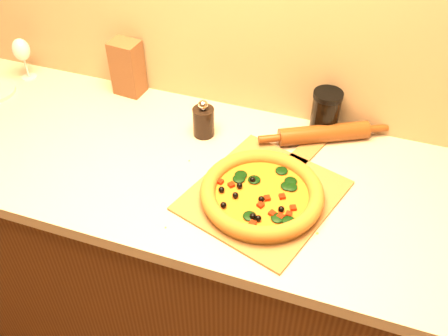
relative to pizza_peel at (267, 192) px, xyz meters
The scene contains 9 objects.
cabinet 0.50m from the pizza_peel, 164.48° to the left, with size 2.80×0.65×0.86m, color #4A250F.
countertop 0.18m from the pizza_peel, 164.48° to the left, with size 2.84×0.68×0.04m, color #C5B39A.
pizza_peel is the anchor object (origin of this frame).
pizza 0.04m from the pizza_peel, 97.81° to the right, with size 0.33×0.33×0.05m.
pepper_grinder 0.32m from the pizza_peel, 143.62° to the left, with size 0.07×0.07×0.13m.
rolling_pin 0.30m from the pizza_peel, 69.78° to the left, with size 0.37×0.21×0.06m.
wine_glass 1.03m from the pizza_peel, 163.45° to the left, with size 0.06×0.06×0.15m.
paper_bag 0.68m from the pizza_peel, 150.59° to the left, with size 0.10×0.08×0.19m, color brown.
dark_jar 0.35m from the pizza_peel, 74.11° to the left, with size 0.09×0.09×0.15m.
Camera 1 is at (0.38, 0.42, 1.88)m, focal length 40.00 mm.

